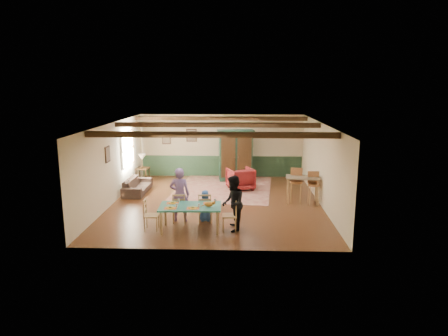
{
  "coord_description": "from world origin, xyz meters",
  "views": [
    {
      "loc": [
        0.76,
        -13.09,
        3.96
      ],
      "look_at": [
        0.25,
        0.25,
        1.15
      ],
      "focal_mm": 32.0,
      "sensor_mm": 36.0,
      "label": 1
    }
  ],
  "objects_px": {
    "dining_chair_far_left": "(180,207)",
    "armoire": "(236,156)",
    "armchair": "(240,179)",
    "sofa": "(137,186)",
    "dining_table": "(190,218)",
    "counter_table": "(302,190)",
    "person_child": "(205,206)",
    "dining_chair_far_right": "(205,207)",
    "person_woman": "(233,203)",
    "bar_stool_right": "(314,189)",
    "table_lamp": "(142,161)",
    "cat": "(209,204)",
    "bar_stool_left": "(296,186)",
    "person_man": "(180,195)",
    "dining_chair_end_right": "(229,215)",
    "dining_chair_end_left": "(151,215)",
    "end_table": "(143,175)"
  },
  "relations": [
    {
      "from": "armchair",
      "to": "sofa",
      "type": "relative_size",
      "value": 0.5
    },
    {
      "from": "armchair",
      "to": "bar_stool_right",
      "type": "height_order",
      "value": "bar_stool_right"
    },
    {
      "from": "dining_chair_far_left",
      "to": "dining_chair_end_left",
      "type": "relative_size",
      "value": 1.0
    },
    {
      "from": "dining_chair_end_right",
      "to": "bar_stool_right",
      "type": "height_order",
      "value": "bar_stool_right"
    },
    {
      "from": "dining_chair_end_right",
      "to": "dining_chair_end_left",
      "type": "bearing_deg",
      "value": -90.0
    },
    {
      "from": "person_man",
      "to": "sofa",
      "type": "height_order",
      "value": "person_man"
    },
    {
      "from": "dining_chair_far_right",
      "to": "person_man",
      "type": "relative_size",
      "value": 0.55
    },
    {
      "from": "armoire",
      "to": "bar_stool_right",
      "type": "bearing_deg",
      "value": -58.69
    },
    {
      "from": "person_child",
      "to": "table_lamp",
      "type": "distance_m",
      "value": 5.51
    },
    {
      "from": "dining_chair_end_right",
      "to": "armoire",
      "type": "relative_size",
      "value": 0.42
    },
    {
      "from": "person_woman",
      "to": "dining_chair_far_right",
      "type": "bearing_deg",
      "value": -130.27
    },
    {
      "from": "end_table",
      "to": "table_lamp",
      "type": "distance_m",
      "value": 0.59
    },
    {
      "from": "armchair",
      "to": "sofa",
      "type": "xyz_separation_m",
      "value": [
        -3.83,
        -0.61,
        -0.15
      ]
    },
    {
      "from": "person_woman",
      "to": "armoire",
      "type": "relative_size",
      "value": 0.73
    },
    {
      "from": "person_woman",
      "to": "armchair",
      "type": "distance_m",
      "value": 4.4
    },
    {
      "from": "person_woman",
      "to": "person_man",
      "type": "bearing_deg",
      "value": -115.87
    },
    {
      "from": "cat",
      "to": "person_man",
      "type": "bearing_deg",
      "value": 136.55
    },
    {
      "from": "dining_table",
      "to": "bar_stool_right",
      "type": "relative_size",
      "value": 1.51
    },
    {
      "from": "dining_chair_far_left",
      "to": "cat",
      "type": "xyz_separation_m",
      "value": [
        0.91,
        -0.73,
        0.34
      ]
    },
    {
      "from": "cat",
      "to": "bar_stool_left",
      "type": "relative_size",
      "value": 0.28
    },
    {
      "from": "cat",
      "to": "bar_stool_left",
      "type": "height_order",
      "value": "bar_stool_left"
    },
    {
      "from": "dining_chair_far_left",
      "to": "table_lamp",
      "type": "distance_m",
      "value": 5.24
    },
    {
      "from": "person_child",
      "to": "counter_table",
      "type": "height_order",
      "value": "person_child"
    },
    {
      "from": "cat",
      "to": "bar_stool_left",
      "type": "xyz_separation_m",
      "value": [
        2.74,
        2.79,
        -0.19
      ]
    },
    {
      "from": "sofa",
      "to": "bar_stool_right",
      "type": "height_order",
      "value": "bar_stool_right"
    },
    {
      "from": "cat",
      "to": "person_woman",
      "type": "bearing_deg",
      "value": 8.13
    },
    {
      "from": "cat",
      "to": "end_table",
      "type": "xyz_separation_m",
      "value": [
        -3.14,
        5.46,
        -0.48
      ]
    },
    {
      "from": "dining_table",
      "to": "armchair",
      "type": "distance_m",
      "value": 4.63
    },
    {
      "from": "dining_chair_far_right",
      "to": "person_child",
      "type": "relative_size",
      "value": 0.95
    },
    {
      "from": "dining_chair_far_left",
      "to": "person_man",
      "type": "xyz_separation_m",
      "value": [
        -0.0,
        0.07,
        0.36
      ]
    },
    {
      "from": "dining_chair_far_left",
      "to": "cat",
      "type": "height_order",
      "value": "dining_chair_far_left"
    },
    {
      "from": "dining_table",
      "to": "person_man",
      "type": "height_order",
      "value": "person_man"
    },
    {
      "from": "dining_chair_far_left",
      "to": "bar_stool_left",
      "type": "distance_m",
      "value": 4.2
    },
    {
      "from": "table_lamp",
      "to": "bar_stool_right",
      "type": "bearing_deg",
      "value": -24.01
    },
    {
      "from": "person_child",
      "to": "armoire",
      "type": "bearing_deg",
      "value": -101.26
    },
    {
      "from": "dining_chair_end_right",
      "to": "person_man",
      "type": "relative_size",
      "value": 0.55
    },
    {
      "from": "dining_chair_far_left",
      "to": "armoire",
      "type": "xyz_separation_m",
      "value": [
        1.58,
        5.24,
        0.62
      ]
    },
    {
      "from": "dining_table",
      "to": "counter_table",
      "type": "xyz_separation_m",
      "value": [
        3.47,
        2.71,
        0.11
      ]
    },
    {
      "from": "counter_table",
      "to": "dining_chair_far_left",
      "type": "bearing_deg",
      "value": -152.03
    },
    {
      "from": "armchair",
      "to": "dining_table",
      "type": "bearing_deg",
      "value": 49.93
    },
    {
      "from": "dining_table",
      "to": "dining_chair_far_right",
      "type": "height_order",
      "value": "dining_chair_far_right"
    },
    {
      "from": "dining_table",
      "to": "bar_stool_left",
      "type": "xyz_separation_m",
      "value": [
        3.26,
        2.72,
        0.24
      ]
    },
    {
      "from": "bar_stool_right",
      "to": "armoire",
      "type": "bearing_deg",
      "value": 126.73
    },
    {
      "from": "dining_chair_far_right",
      "to": "person_woman",
      "type": "xyz_separation_m",
      "value": [
        0.82,
        -0.64,
        0.33
      ]
    },
    {
      "from": "cat",
      "to": "armoire",
      "type": "xyz_separation_m",
      "value": [
        0.66,
        5.98,
        0.28
      ]
    },
    {
      "from": "armoire",
      "to": "sofa",
      "type": "height_order",
      "value": "armoire"
    },
    {
      "from": "person_child",
      "to": "armoire",
      "type": "height_order",
      "value": "armoire"
    },
    {
      "from": "cat",
      "to": "end_table",
      "type": "height_order",
      "value": "cat"
    },
    {
      "from": "dining_chair_far_left",
      "to": "sofa",
      "type": "xyz_separation_m",
      "value": [
        -2.05,
        3.15,
        -0.17
      ]
    },
    {
      "from": "armoire",
      "to": "bar_stool_left",
      "type": "height_order",
      "value": "armoire"
    }
  ]
}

